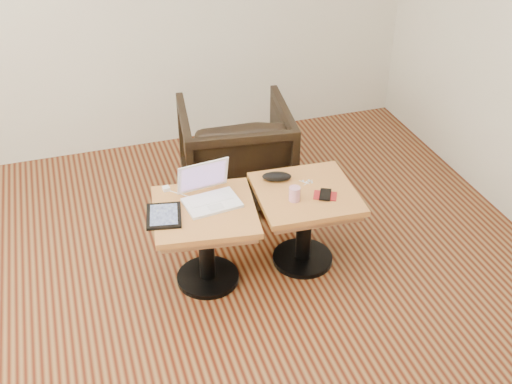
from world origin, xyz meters
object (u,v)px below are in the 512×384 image
object	(u,v)px
side_table_right	(305,209)
laptop	(209,194)
armchair	(235,152)
striped_cup	(295,194)
side_table_left	(205,227)

from	to	relation	value
side_table_right	laptop	distance (m)	0.57
side_table_right	armchair	xyz separation A→B (m)	(-0.17, 0.83, -0.04)
laptop	side_table_right	bearing A→B (deg)	-15.49
armchair	striped_cup	bearing A→B (deg)	102.54
side_table_right	laptop	size ratio (longest dim) A/B	1.80
side_table_right	side_table_left	bearing A→B (deg)	-177.14
striped_cup	armchair	distance (m)	0.92
side_table_right	armchair	distance (m)	0.85
side_table_left	armchair	bearing A→B (deg)	71.16
laptop	armchair	size ratio (longest dim) A/B	0.44
striped_cup	side_table_right	bearing A→B (deg)	34.20
side_table_left	side_table_right	distance (m)	0.59
side_table_right	striped_cup	world-z (taller)	striped_cup
laptop	armchair	bearing A→B (deg)	56.76
striped_cup	side_table_left	bearing A→B (deg)	172.02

